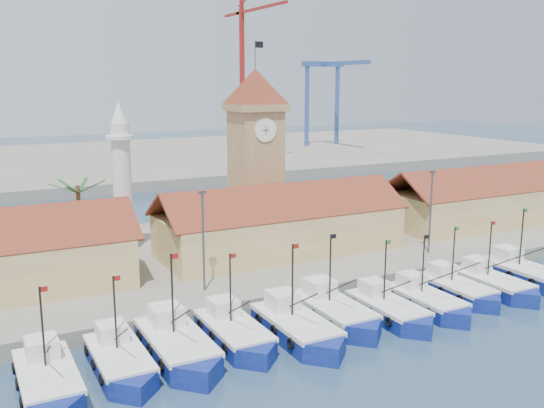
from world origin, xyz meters
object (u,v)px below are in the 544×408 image
boat_0 (48,383)px  clock_tower (256,151)px  boat_5 (336,314)px  minaret (122,177)px

boat_0 → clock_tower: bearing=41.9°
clock_tower → boat_0: bearing=-138.1°
boat_0 → boat_5: boat_5 is taller
boat_0 → minaret: (11.61, 25.89, 8.97)m
boat_5 → clock_tower: size_ratio=0.46×
clock_tower → minaret: clock_tower is taller
boat_0 → minaret: 29.76m
boat_0 → clock_tower: (26.61, 23.89, 11.20)m
boat_5 → clock_tower: 25.51m
boat_0 → clock_tower: size_ratio=0.43×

